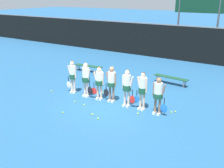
{
  "coord_description": "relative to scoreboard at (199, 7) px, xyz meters",
  "views": [
    {
      "loc": [
        6.17,
        -9.71,
        4.9
      ],
      "look_at": [
        0.05,
        -0.0,
        0.93
      ],
      "focal_mm": 42.0,
      "sensor_mm": 36.0,
      "label": 1
    }
  ],
  "objects": [
    {
      "name": "ground_plane",
      "position": [
        -0.85,
        -10.84,
        -3.92
      ],
      "size": [
        140.0,
        140.0,
        0.0
      ],
      "primitive_type": "plane",
      "color": "#235684"
    },
    {
      "name": "fence_windscreen",
      "position": [
        -0.85,
        -1.03,
        -2.57
      ],
      "size": [
        60.0,
        0.08,
        2.68
      ],
      "color": "black",
      "rests_on": "ground_plane"
    },
    {
      "name": "scoreboard",
      "position": [
        0.0,
        0.0,
        0.0
      ],
      "size": [
        3.6,
        0.15,
        5.07
      ],
      "color": "#515156",
      "rests_on": "ground_plane"
    },
    {
      "name": "bench_courtside",
      "position": [
        -4.86,
        -7.33,
        -3.55
      ],
      "size": [
        2.0,
        0.54,
        0.43
      ],
      "rotation": [
        0.0,
        0.0,
        0.09
      ],
      "color": "#19472D",
      "rests_on": "ground_plane"
    },
    {
      "name": "bench_far",
      "position": [
        0.62,
        -6.85,
        -3.55
      ],
      "size": [
        2.02,
        0.56,
        0.43
      ],
      "rotation": [
        0.0,
        0.0,
        -0.1
      ],
      "color": "#19472D",
      "rests_on": "ground_plane"
    },
    {
      "name": "player_0",
      "position": [
        -3.2,
        -10.83,
        -2.93
      ],
      "size": [
        0.61,
        0.33,
        1.7
      ],
      "rotation": [
        0.0,
        0.0,
        0.12
      ],
      "color": "beige",
      "rests_on": "ground_plane"
    },
    {
      "name": "player_1",
      "position": [
        -2.28,
        -10.9,
        -2.9
      ],
      "size": [
        0.65,
        0.38,
        1.73
      ],
      "rotation": [
        0.0,
        0.0,
        -0.13
      ],
      "color": "beige",
      "rests_on": "ground_plane"
    },
    {
      "name": "player_2",
      "position": [
        -1.53,
        -10.85,
        -2.96
      ],
      "size": [
        0.67,
        0.38,
        1.64
      ],
      "rotation": [
        0.0,
        0.0,
        0.12
      ],
      "color": "beige",
      "rests_on": "ground_plane"
    },
    {
      "name": "player_3",
      "position": [
        -0.88,
        -10.76,
        -2.89
      ],
      "size": [
        0.67,
        0.4,
        1.73
      ],
      "rotation": [
        0.0,
        0.0,
        0.02
      ],
      "color": "#8C664C",
      "rests_on": "ground_plane"
    },
    {
      "name": "player_4",
      "position": [
        0.01,
        -10.86,
        -2.9
      ],
      "size": [
        0.65,
        0.38,
        1.73
      ],
      "rotation": [
        0.0,
        0.0,
        0.07
      ],
      "color": "beige",
      "rests_on": "ground_plane"
    },
    {
      "name": "player_5",
      "position": [
        0.75,
        -10.82,
        -2.91
      ],
      "size": [
        0.63,
        0.36,
        1.73
      ],
      "rotation": [
        0.0,
        0.0,
        -0.12
      ],
      "color": "beige",
      "rests_on": "ground_plane"
    },
    {
      "name": "player_6",
      "position": [
        1.52,
        -10.9,
        -2.95
      ],
      "size": [
        0.7,
        0.41,
        1.64
      ],
      "rotation": [
        0.0,
        0.0,
        0.0
      ],
      "color": "#8C664C",
      "rests_on": "ground_plane"
    },
    {
      "name": "tennis_ball_0",
      "position": [
        -1.71,
        -11.84,
        -3.89
      ],
      "size": [
        0.06,
        0.06,
        0.06
      ],
      "primitive_type": "sphere",
      "color": "#CCE033",
      "rests_on": "ground_plane"
    },
    {
      "name": "tennis_ball_1",
      "position": [
        -1.89,
        -10.02,
        -3.89
      ],
      "size": [
        0.07,
        0.07,
        0.07
      ],
      "primitive_type": "sphere",
      "color": "#CCE033",
      "rests_on": "ground_plane"
    },
    {
      "name": "tennis_ball_2",
      "position": [
        -2.31,
        -11.77,
        -3.89
      ],
      "size": [
        0.06,
        0.06,
        0.06
      ],
      "primitive_type": "sphere",
      "color": "#CCE033",
      "rests_on": "ground_plane"
    },
    {
      "name": "tennis_ball_3",
      "position": [
        -1.96,
        -12.98,
        -3.89
      ],
      "size": [
        0.06,
        0.06,
        0.06
      ],
      "primitive_type": "sphere",
      "color": "#CCE033",
      "rests_on": "ground_plane"
    },
    {
      "name": "tennis_ball_4",
      "position": [
        2.13,
        -10.32,
        -3.89
      ],
      "size": [
        0.07,
        0.07,
        0.07
      ],
      "primitive_type": "sphere",
      "color": "#CCE033",
      "rests_on": "ground_plane"
    },
    {
      "name": "tennis_ball_5",
      "position": [
        0.17,
        -10.11,
        -3.89
      ],
      "size": [
        0.07,
        0.07,
        0.07
      ],
      "primitive_type": "sphere",
      "color": "#CCE033",
      "rests_on": "ground_plane"
    },
    {
      "name": "tennis_ball_6",
      "position": [
        2.0,
        -10.45,
        -3.89
      ],
      "size": [
        0.07,
        0.07,
        0.07
      ],
      "primitive_type": "sphere",
      "color": "#CCE033",
      "rests_on": "ground_plane"
    },
    {
      "name": "tennis_ball_7",
      "position": [
        -0.78,
        -12.45,
        -3.89
      ],
      "size": [
        0.07,
        0.07,
        0.07
      ],
      "primitive_type": "sphere",
      "color": "#CCE033",
      "rests_on": "ground_plane"
    },
    {
      "name": "tennis_ball_8",
      "position": [
        -3.95,
        -9.1,
        -3.89
      ],
      "size": [
        0.07,
        0.07,
        0.07
      ],
      "primitive_type": "sphere",
      "color": "#CCE033",
      "rests_on": "ground_plane"
    },
    {
      "name": "tennis_ball_9",
      "position": [
        0.84,
        -11.37,
        -3.89
      ],
      "size": [
        0.07,
        0.07,
        0.07
      ],
      "primitive_type": "sphere",
      "color": "#CCE033",
      "rests_on": "ground_plane"
    },
    {
      "name": "tennis_ball_10",
      "position": [
        -0.34,
        -12.65,
        -3.89
      ],
      "size": [
        0.07,
        0.07,
        0.07
      ],
      "primitive_type": "sphere",
      "color": "#CCE033",
      "rests_on": "ground_plane"
    },
    {
      "name": "tennis_ball_11",
      "position": [
        -4.26,
        -11.33,
        -3.89
      ],
      "size": [
        0.07,
        0.07,
        0.07
      ],
      "primitive_type": "sphere",
      "color": "#CCE033",
      "rests_on": "ground_plane"
    }
  ]
}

